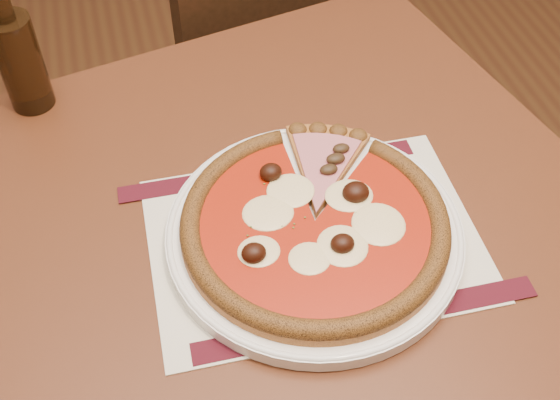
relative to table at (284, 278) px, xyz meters
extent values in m
cube|color=#533017|center=(0.23, 0.81, -0.66)|extent=(5.00, 6.00, 0.02)
cube|color=#612E17|center=(0.00, 0.00, 0.08)|extent=(0.94, 0.94, 0.04)
cylinder|color=#612E17|center=(-0.41, 0.27, -0.29)|extent=(0.05, 0.05, 0.71)
cylinder|color=#612E17|center=(0.27, 0.41, -0.29)|extent=(0.05, 0.05, 0.71)
cube|color=black|center=(0.08, 0.68, -0.26)|extent=(0.48, 0.48, 0.04)
cylinder|color=black|center=(0.18, 0.88, -0.46)|extent=(0.03, 0.03, 0.37)
cylinder|color=black|center=(-0.13, 0.79, -0.46)|extent=(0.03, 0.03, 0.37)
cylinder|color=black|center=(0.28, 0.57, -0.46)|extent=(0.03, 0.03, 0.37)
cylinder|color=black|center=(-0.03, 0.48, -0.46)|extent=(0.03, 0.03, 0.37)
cube|color=black|center=(0.13, 0.52, -0.04)|extent=(0.38, 0.15, 0.40)
cube|color=white|center=(0.03, -0.02, 0.10)|extent=(0.39, 0.28, 0.00)
cylinder|color=white|center=(0.03, -0.02, 0.11)|extent=(0.34, 0.34, 0.02)
cylinder|color=#AB6929|center=(0.03, -0.02, 0.13)|extent=(0.31, 0.31, 0.01)
torus|color=brown|center=(0.03, -0.02, 0.13)|extent=(0.31, 0.31, 0.02)
cylinder|color=#951C07|center=(0.03, -0.02, 0.13)|extent=(0.27, 0.27, 0.00)
ellipsoid|color=#FFE4AB|center=(0.02, 0.02, 0.14)|extent=(0.05, 0.05, 0.01)
ellipsoid|color=#FFE4AB|center=(-0.04, 0.01, 0.14)|extent=(0.05, 0.05, 0.01)
ellipsoid|color=#FFE4AB|center=(-0.02, -0.04, 0.14)|extent=(0.05, 0.05, 0.01)
ellipsoid|color=#FFE4AB|center=(0.00, -0.10, 0.14)|extent=(0.05, 0.05, 0.01)
ellipsoid|color=#FFE4AB|center=(0.05, -0.07, 0.14)|extent=(0.05, 0.05, 0.01)
ellipsoid|color=#FFE4AB|center=(0.11, -0.05, 0.14)|extent=(0.05, 0.05, 0.01)
ellipsoid|color=#FFE4AB|center=(0.07, 0.00, 0.14)|extent=(0.05, 0.05, 0.01)
ellipsoid|color=black|center=(0.01, 0.03, 0.15)|extent=(0.03, 0.03, 0.02)
ellipsoid|color=black|center=(-0.05, -0.06, 0.15)|extent=(0.03, 0.03, 0.02)
ellipsoid|color=black|center=(0.05, -0.08, 0.15)|extent=(0.03, 0.03, 0.02)
ellipsoid|color=black|center=(0.11, 0.01, 0.15)|extent=(0.03, 0.03, 0.02)
ellipsoid|color=#372314|center=(0.06, 0.03, 0.14)|extent=(0.02, 0.02, 0.01)
ellipsoid|color=#372314|center=(0.07, 0.07, 0.14)|extent=(0.02, 0.02, 0.01)
ellipsoid|color=#372314|center=(0.05, 0.04, 0.14)|extent=(0.02, 0.02, 0.01)
cylinder|color=#321D0C|center=(-0.28, 0.31, 0.17)|extent=(0.06, 0.06, 0.14)
cylinder|color=#321D0C|center=(-0.28, 0.31, 0.26)|extent=(0.03, 0.03, 0.06)
camera|label=1|loc=(-0.14, -0.51, 0.75)|focal=45.00mm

